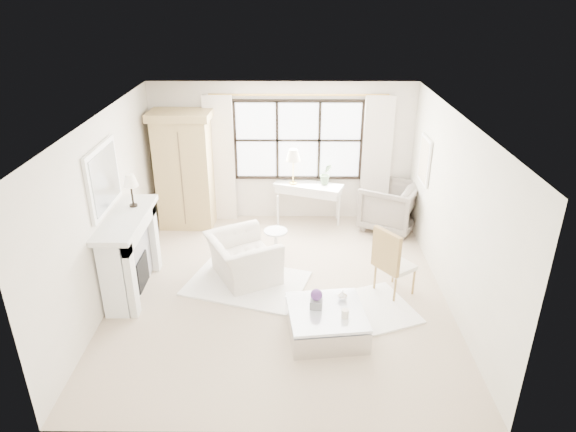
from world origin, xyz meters
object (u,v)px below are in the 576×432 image
Objects in this scene: armoire at (184,170)px; club_armchair at (243,258)px; console_table at (308,203)px; coffee_table at (326,323)px.

club_armchair is at bearing -55.75° from armoire.
club_armchair is (-1.09, -2.11, -0.04)m from console_table.
armoire is 1.63× the size of console_table.
console_table is 1.25× the size of club_armchair.
console_table is (2.34, 0.15, -0.74)m from armoire.
armoire is at bearing 119.25° from coffee_table.
club_armchair reaches higher than coffee_table.
console_table is 3.56m from coffee_table.
armoire is 2.01× the size of coffee_table.
armoire reaches higher than coffee_table.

